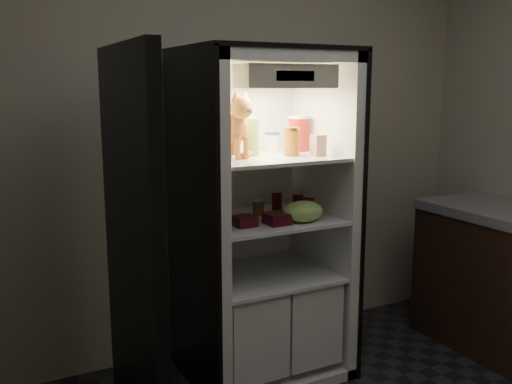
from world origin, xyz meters
TOP-DOWN VIEW (x-y plane):
  - room_shell at (0.00, 0.00)m, footprint 3.60×3.60m
  - refrigerator at (0.00, 1.38)m, footprint 0.90×0.72m
  - fridge_door at (-0.85, 1.01)m, footprint 0.09×0.87m
  - tabby_cat at (-0.21, 1.34)m, footprint 0.32×0.35m
  - parmesan_shaker at (-0.05, 1.38)m, footprint 0.08×0.08m
  - mayo_tub at (0.11, 1.45)m, footprint 0.09×0.09m
  - salsa_jar at (0.13, 1.26)m, footprint 0.09×0.09m
  - pepper_jar at (0.29, 1.44)m, footprint 0.12×0.12m
  - cream_carton at (0.26, 1.19)m, footprint 0.07×0.07m
  - soda_can_a at (0.15, 1.46)m, footprint 0.06×0.06m
  - soda_can_b at (0.21, 1.32)m, footprint 0.07×0.07m
  - soda_can_c at (0.22, 1.22)m, footprint 0.07×0.07m
  - condiment_jar at (-0.01, 1.40)m, footprint 0.07×0.07m
  - grape_bag at (0.13, 1.14)m, footprint 0.23×0.17m
  - berry_box_left at (-0.19, 1.20)m, footprint 0.11×0.11m
  - berry_box_right at (-0.02, 1.16)m, footprint 0.12×0.12m

SIDE VIEW (x-z plane):
  - refrigerator at x=0.00m, z-range -0.15..1.73m
  - fridge_door at x=-0.85m, z-range -0.01..1.84m
  - berry_box_left at x=-0.19m, z-range 0.94..0.99m
  - berry_box_right at x=-0.02m, z-range 0.94..1.00m
  - condiment_jar at x=-0.01m, z-range 0.94..1.03m
  - soda_can_a at x=0.15m, z-range 0.94..1.05m
  - grape_bag at x=0.13m, z-range 0.94..1.06m
  - soda_can_b at x=0.21m, z-range 0.94..1.06m
  - soda_can_c at x=0.22m, z-range 0.94..1.06m
  - cream_carton at x=0.26m, z-range 1.29..1.41m
  - mayo_tub at x=0.11m, z-range 1.29..1.41m
  - salsa_jar at x=0.13m, z-range 1.29..1.45m
  - parmesan_shaker at x=-0.05m, z-range 1.29..1.50m
  - pepper_jar at x=0.29m, z-range 1.29..1.50m
  - tabby_cat at x=-0.21m, z-range 1.24..1.60m
  - room_shell at x=0.00m, z-range -0.18..3.42m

